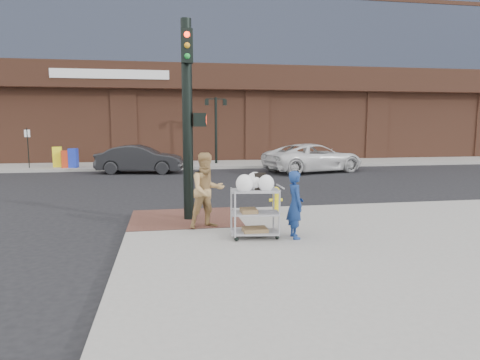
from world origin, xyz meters
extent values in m
plane|color=black|center=(0.00, 0.00, 0.00)|extent=(220.00, 220.00, 0.00)
cube|color=gray|center=(12.50, 32.00, 0.07)|extent=(65.00, 36.00, 0.15)
cube|color=#532C27|center=(-0.60, 0.90, 0.16)|extent=(2.80, 2.40, 0.01)
cylinder|color=black|center=(2.00, 16.00, 2.15)|extent=(0.16, 0.16, 4.00)
cube|color=black|center=(2.00, 16.00, 4.05)|extent=(1.20, 0.06, 0.06)
cube|color=black|center=(1.45, 16.00, 3.85)|extent=(0.22, 0.22, 0.35)
cube|color=black|center=(2.55, 16.00, 3.85)|extent=(0.22, 0.22, 0.35)
cylinder|color=black|center=(-8.50, 15.00, 1.25)|extent=(0.05, 0.05, 2.20)
cylinder|color=black|center=(-0.50, 0.80, 2.65)|extent=(0.26, 0.26, 5.00)
cube|color=black|center=(-0.20, 0.80, 2.70)|extent=(0.32, 0.28, 0.34)
cube|color=#FF260C|center=(-0.04, 0.80, 2.70)|extent=(0.02, 0.18, 0.22)
cube|color=black|center=(-0.50, 0.52, 4.45)|extent=(0.28, 0.18, 0.80)
imported|color=navy|center=(1.66, -1.43, 0.88)|extent=(0.35, 0.53, 1.47)
imported|color=tan|center=(-0.12, -0.19, 1.04)|extent=(1.04, 0.92, 1.79)
imported|color=black|center=(-2.39, 12.76, 0.73)|extent=(4.63, 2.23, 1.46)
imported|color=silver|center=(6.76, 11.73, 0.76)|extent=(5.93, 3.89, 1.52)
cube|color=gray|center=(0.81, -1.28, 1.18)|extent=(1.09, 0.71, 0.03)
cube|color=gray|center=(0.81, -1.28, 0.69)|extent=(1.09, 0.71, 0.03)
cube|color=gray|center=(0.81, -1.28, 0.27)|extent=(1.09, 0.71, 0.03)
cube|color=black|center=(0.92, -1.22, 1.36)|extent=(0.25, 0.16, 0.36)
cube|color=brown|center=(0.67, -1.28, 0.75)|extent=(0.34, 0.39, 0.09)
cube|color=brown|center=(0.81, -1.28, 0.33)|extent=(0.52, 0.41, 0.08)
cylinder|color=yellow|center=(1.85, 0.92, 0.19)|extent=(0.25, 0.25, 0.07)
cylinder|color=yellow|center=(1.85, 0.92, 0.51)|extent=(0.18, 0.18, 0.56)
sphere|color=yellow|center=(1.85, 0.92, 0.82)|extent=(0.20, 0.20, 0.20)
cylinder|color=yellow|center=(1.85, 0.92, 0.56)|extent=(0.36, 0.08, 0.08)
cube|color=red|center=(-6.55, 14.74, 0.63)|extent=(0.50, 0.47, 0.96)
cube|color=#FFF41C|center=(-7.06, 15.27, 0.72)|extent=(0.53, 0.49, 1.14)
cube|color=#1B31B5|center=(-6.12, 14.76, 0.68)|extent=(0.50, 0.47, 1.07)
camera|label=1|loc=(-1.06, -10.11, 2.63)|focal=32.00mm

